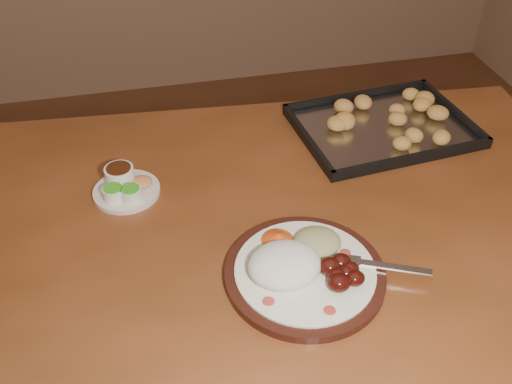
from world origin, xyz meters
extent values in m
cube|color=brown|center=(0.23, 0.04, 0.73)|extent=(1.57, 1.02, 0.04)
cylinder|color=#492916|center=(-0.42, 0.47, 0.35)|extent=(0.07, 0.07, 0.71)
cylinder|color=#492916|center=(0.94, 0.36, 0.35)|extent=(0.07, 0.07, 0.71)
cylinder|color=black|center=(0.28, -0.13, 0.76)|extent=(0.29, 0.29, 0.02)
cylinder|color=silver|center=(0.28, -0.13, 0.77)|extent=(0.26, 0.26, 0.01)
ellipsoid|color=#AF332A|center=(0.19, -0.19, 0.77)|extent=(0.02, 0.02, 0.00)
ellipsoid|color=#AF332A|center=(0.29, -0.23, 0.77)|extent=(0.02, 0.02, 0.00)
ellipsoid|color=#AF332A|center=(0.36, -0.11, 0.77)|extent=(0.02, 0.02, 0.00)
ellipsoid|color=#AF332A|center=(0.19, -0.09, 0.77)|extent=(0.02, 0.02, 0.00)
ellipsoid|color=silver|center=(0.24, -0.13, 0.79)|extent=(0.16, 0.15, 0.06)
ellipsoid|color=#400D09|center=(0.32, -0.17, 0.79)|extent=(0.04, 0.03, 0.03)
ellipsoid|color=#400D09|center=(0.35, -0.16, 0.79)|extent=(0.04, 0.03, 0.03)
ellipsoid|color=#400D09|center=(0.34, -0.14, 0.79)|extent=(0.04, 0.03, 0.03)
ellipsoid|color=#400D09|center=(0.35, -0.19, 0.79)|extent=(0.04, 0.03, 0.03)
ellipsoid|color=#400D09|center=(0.32, -0.15, 0.79)|extent=(0.04, 0.03, 0.03)
ellipsoid|color=#400D09|center=(0.34, -0.17, 0.79)|extent=(0.04, 0.03, 0.03)
ellipsoid|color=#400D09|center=(0.32, -0.19, 0.79)|extent=(0.04, 0.03, 0.03)
ellipsoid|color=tan|center=(0.31, -0.08, 0.78)|extent=(0.11, 0.10, 0.04)
cone|color=#D44613|center=(0.25, -0.05, 0.78)|extent=(0.08, 0.08, 0.03)
cube|color=white|center=(0.43, -0.16, 0.77)|extent=(0.13, 0.07, 0.00)
cube|color=white|center=(0.36, -0.13, 0.78)|extent=(0.04, 0.04, 0.00)
cylinder|color=white|center=(0.33, -0.13, 0.78)|extent=(0.03, 0.02, 0.00)
cylinder|color=white|center=(0.34, -0.13, 0.78)|extent=(0.03, 0.02, 0.00)
cylinder|color=white|center=(0.34, -0.12, 0.78)|extent=(0.03, 0.02, 0.00)
cylinder|color=white|center=(0.34, -0.11, 0.78)|extent=(0.03, 0.02, 0.00)
cylinder|color=beige|center=(-0.03, 0.18, 0.76)|extent=(0.14, 0.14, 0.01)
cylinder|color=white|center=(-0.05, 0.16, 0.77)|extent=(0.04, 0.04, 0.03)
cylinder|color=green|center=(-0.05, 0.16, 0.79)|extent=(0.04, 0.04, 0.00)
cylinder|color=white|center=(-0.02, 0.15, 0.77)|extent=(0.04, 0.04, 0.03)
cylinder|color=green|center=(-0.02, 0.15, 0.79)|extent=(0.04, 0.04, 0.00)
cylinder|color=white|center=(-0.04, 0.21, 0.78)|extent=(0.06, 0.06, 0.04)
cylinder|color=#351709|center=(-0.04, 0.21, 0.80)|extent=(0.05, 0.05, 0.00)
ellipsoid|color=#CB8047|center=(0.01, 0.19, 0.77)|extent=(0.04, 0.04, 0.02)
cube|color=black|center=(0.60, 0.29, 0.75)|extent=(0.44, 0.34, 0.01)
cube|color=black|center=(0.59, 0.44, 0.77)|extent=(0.41, 0.05, 0.02)
cube|color=black|center=(0.62, 0.14, 0.77)|extent=(0.41, 0.05, 0.02)
cube|color=black|center=(0.80, 0.31, 0.77)|extent=(0.04, 0.30, 0.02)
cube|color=black|center=(0.40, 0.27, 0.77)|extent=(0.04, 0.30, 0.02)
cube|color=silver|center=(0.60, 0.29, 0.76)|extent=(0.41, 0.31, 0.00)
ellipsoid|color=#C38F44|center=(0.65, 0.29, 0.78)|extent=(0.05, 0.04, 0.03)
ellipsoid|color=#C38F44|center=(0.70, 0.33, 0.78)|extent=(0.06, 0.06, 0.03)
ellipsoid|color=#C38F44|center=(0.64, 0.37, 0.78)|extent=(0.06, 0.06, 0.03)
ellipsoid|color=#C38F44|center=(0.61, 0.34, 0.78)|extent=(0.05, 0.05, 0.03)
ellipsoid|color=#C38F44|center=(0.56, 0.36, 0.78)|extent=(0.06, 0.06, 0.03)
ellipsoid|color=#C38F44|center=(0.56, 0.31, 0.78)|extent=(0.06, 0.06, 0.03)
ellipsoid|color=#C38F44|center=(0.50, 0.29, 0.78)|extent=(0.06, 0.05, 0.03)
ellipsoid|color=#C38F44|center=(0.54, 0.26, 0.78)|extent=(0.06, 0.05, 0.03)
ellipsoid|color=#C38F44|center=(0.51, 0.25, 0.78)|extent=(0.06, 0.06, 0.03)
ellipsoid|color=#C38F44|center=(0.58, 0.21, 0.78)|extent=(0.06, 0.06, 0.03)
ellipsoid|color=#C38F44|center=(0.61, 0.25, 0.78)|extent=(0.05, 0.05, 0.03)
ellipsoid|color=#C38F44|center=(0.67, 0.24, 0.78)|extent=(0.06, 0.06, 0.03)
ellipsoid|color=#C38F44|center=(0.67, 0.25, 0.78)|extent=(0.06, 0.06, 0.03)
camera|label=1|loc=(0.03, -0.80, 1.54)|focal=40.00mm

